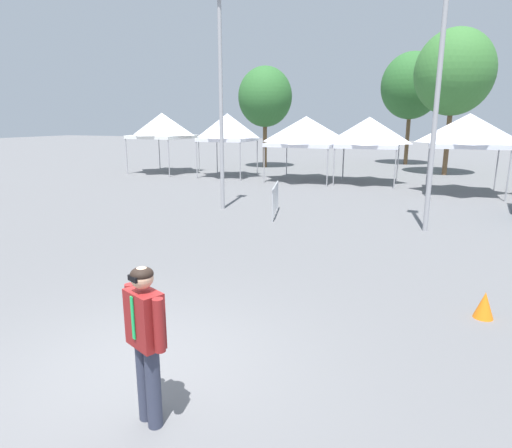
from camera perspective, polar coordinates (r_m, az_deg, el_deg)
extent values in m
plane|color=slate|center=(6.32, -14.30, -17.50)|extent=(140.00, 140.00, 0.00)
cylinder|color=#9E9EA3|center=(27.77, -16.55, 8.65)|extent=(0.06, 0.06, 2.31)
cylinder|color=#9E9EA3|center=(25.77, -11.32, 8.61)|extent=(0.06, 0.06, 2.31)
cylinder|color=#9E9EA3|center=(30.16, -12.52, 9.22)|extent=(0.06, 0.06, 2.31)
cylinder|color=#9E9EA3|center=(28.33, -7.47, 9.16)|extent=(0.06, 0.06, 2.31)
pyramid|color=white|center=(27.89, -12.15, 12.64)|extent=(3.52, 3.52, 1.32)
cube|color=white|center=(27.91, -12.07, 11.09)|extent=(3.48, 3.48, 0.20)
cylinder|color=#9E9EA3|center=(24.83, -7.76, 8.48)|extent=(0.06, 0.06, 2.23)
cylinder|color=#9E9EA3|center=(23.70, -2.08, 8.36)|extent=(0.06, 0.06, 2.23)
cylinder|color=#9E9EA3|center=(27.17, -5.11, 8.97)|extent=(0.06, 0.06, 2.23)
cylinder|color=#9E9EA3|center=(26.14, 0.17, 8.85)|extent=(0.06, 0.06, 2.23)
pyramid|color=white|center=(25.34, -3.76, 12.71)|extent=(2.82, 2.82, 1.34)
cube|color=white|center=(25.36, -3.73, 10.98)|extent=(2.80, 2.80, 0.20)
cylinder|color=#9E9EA3|center=(22.85, 1.06, 7.95)|extent=(0.06, 0.06, 2.05)
cylinder|color=#9E9EA3|center=(21.75, 9.31, 7.50)|extent=(0.06, 0.06, 2.05)
cylinder|color=#9E9EA3|center=(25.97, 4.02, 8.58)|extent=(0.06, 0.06, 2.05)
cylinder|color=#9E9EA3|center=(25.01, 11.35, 8.17)|extent=(0.06, 0.06, 2.05)
pyramid|color=white|center=(23.74, 6.55, 12.18)|extent=(3.69, 3.69, 1.35)
cube|color=white|center=(23.77, 6.50, 10.32)|extent=(3.65, 3.65, 0.20)
cylinder|color=#9E9EA3|center=(22.18, 10.15, 7.57)|extent=(0.06, 0.06, 2.04)
cylinder|color=#9E9EA3|center=(21.87, 17.73, 7.07)|extent=(0.06, 0.06, 2.04)
cylinder|color=#9E9EA3|center=(25.04, 11.32, 8.17)|extent=(0.06, 0.06, 2.04)
cylinder|color=#9E9EA3|center=(24.77, 18.05, 7.72)|extent=(0.06, 0.06, 2.04)
pyramid|color=white|center=(23.32, 14.56, 11.77)|extent=(3.15, 3.15, 1.32)
cube|color=white|center=(23.35, 14.45, 9.91)|extent=(3.12, 3.12, 0.20)
cylinder|color=#9E9EA3|center=(19.88, 21.66, 6.48)|extent=(0.06, 0.06, 2.24)
cylinder|color=#9E9EA3|center=(20.17, 30.12, 5.70)|extent=(0.06, 0.06, 2.24)
cylinder|color=#9E9EA3|center=(22.83, 21.55, 7.27)|extent=(0.06, 0.06, 2.24)
cylinder|color=#9E9EA3|center=(23.08, 28.95, 6.59)|extent=(0.06, 0.06, 2.24)
pyramid|color=white|center=(21.34, 26.05, 11.19)|extent=(3.19, 3.19, 1.24)
cube|color=white|center=(21.37, 25.85, 9.27)|extent=(3.16, 3.16, 0.20)
cylinder|color=#33384C|center=(5.16, -14.36, -19.21)|extent=(0.16, 0.16, 0.92)
cylinder|color=#33384C|center=(5.02, -13.25, -20.10)|extent=(0.16, 0.16, 0.92)
cube|color=maroon|center=(4.72, -14.34, -11.88)|extent=(0.48, 0.39, 0.60)
cylinder|color=maroon|center=(4.93, -15.98, -10.61)|extent=(0.11, 0.11, 0.56)
cylinder|color=maroon|center=(4.50, -12.55, -12.80)|extent=(0.11, 0.11, 0.56)
sphere|color=#D8A884|center=(4.55, -14.66, -6.80)|extent=(0.23, 0.23, 0.23)
ellipsoid|color=black|center=(4.54, -14.69, -6.32)|extent=(0.23, 0.23, 0.14)
cube|color=black|center=(4.50, -15.84, -6.92)|extent=(0.15, 0.08, 0.06)
cube|color=#19BF59|center=(4.64, -15.80, -11.74)|extent=(0.05, 0.03, 0.46)
cylinder|color=#9E9EA3|center=(13.53, 22.53, 14.41)|extent=(0.14, 0.14, 7.34)
cylinder|color=#9E9EA3|center=(15.96, -4.58, 14.76)|extent=(0.14, 0.14, 7.17)
cylinder|color=brown|center=(28.49, 23.72, 10.00)|extent=(0.28, 0.28, 4.10)
ellipsoid|color=#387233|center=(28.59, 24.47, 17.60)|extent=(4.38, 4.38, 4.82)
cylinder|color=brown|center=(30.56, 1.17, 10.49)|extent=(0.28, 0.28, 3.28)
ellipsoid|color=#2D662D|center=(30.56, 1.20, 16.28)|extent=(3.62, 3.62, 3.98)
cylinder|color=brown|center=(34.33, 19.16, 10.60)|extent=(0.28, 0.28, 3.89)
ellipsoid|color=#2D662D|center=(34.39, 19.64, 16.65)|extent=(4.23, 4.23, 4.66)
cylinder|color=#B7BABF|center=(14.83, 2.54, 5.06)|extent=(0.57, 2.05, 0.05)
cylinder|color=#B7BABF|center=(13.94, 2.16, 2.34)|extent=(0.04, 0.04, 1.05)
cylinder|color=#B7BABF|center=(15.90, 2.83, 3.71)|extent=(0.04, 0.04, 1.05)
cylinder|color=#B7BABF|center=(14.40, 2.34, 2.90)|extent=(0.04, 0.04, 0.92)
cylinder|color=#B7BABF|center=(14.91, 2.52, 3.27)|extent=(0.04, 0.04, 0.92)
cylinder|color=#B7BABF|center=(15.43, 2.69, 3.61)|extent=(0.04, 0.04, 0.92)
cone|color=orange|center=(8.25, 27.67, -9.36)|extent=(0.32, 0.32, 0.45)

